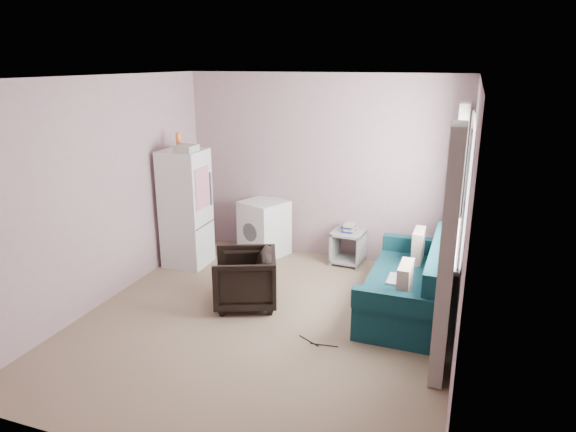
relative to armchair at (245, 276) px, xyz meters
name	(u,v)px	position (x,y,z in m)	size (l,w,h in m)	color
room	(265,208)	(0.37, -0.29, 0.91)	(3.84, 4.24, 2.54)	#877058
armchair	(245,276)	(0.00, 0.00, 0.00)	(0.67, 0.63, 0.69)	black
fridge	(186,208)	(-1.22, 0.87, 0.44)	(0.55, 0.54, 1.77)	silver
washing_machine	(264,227)	(-0.39, 1.54, 0.06)	(0.72, 0.72, 0.78)	silver
side_table	(348,245)	(0.81, 1.60, -0.08)	(0.44, 0.44, 0.56)	gray
sofa	(411,286)	(1.77, 0.47, -0.05)	(0.84, 1.80, 0.80)	#0D373F
window_dressing	(454,220)	(2.14, 0.40, 0.76)	(0.17, 2.62, 2.18)	white
floor_cables	(316,343)	(0.99, -0.54, -0.34)	(0.42, 0.14, 0.01)	black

